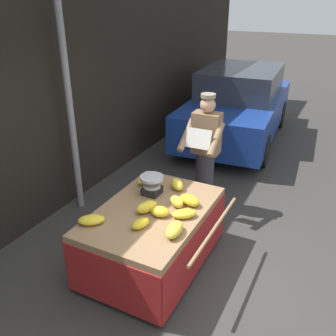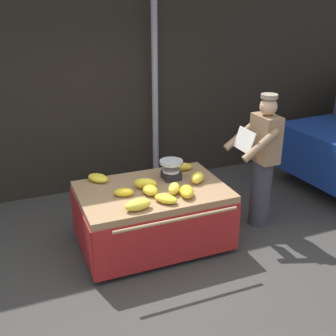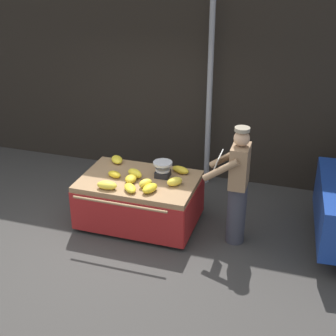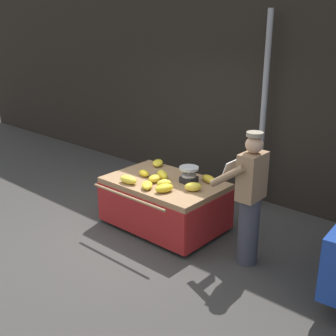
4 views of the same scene
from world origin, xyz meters
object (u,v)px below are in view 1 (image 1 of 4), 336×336
banana_bunch_4 (177,184)px  parked_car (238,105)px  banana_bunch_6 (160,211)px  banana_bunch_2 (147,179)px  weighing_scale (152,185)px  vendor_person (205,153)px  banana_cart (153,224)px  street_pole (70,106)px  banana_bunch_0 (147,207)px  banana_bunch_3 (190,200)px  banana_bunch_1 (141,223)px  banana_bunch_9 (174,230)px  banana_bunch_5 (91,220)px  banana_bunch_7 (177,202)px  banana_bunch_8 (184,214)px

banana_bunch_4 → parked_car: 3.96m
banana_bunch_6 → banana_bunch_2: bearing=40.4°
weighing_scale → vendor_person: vendor_person is taller
banana_bunch_6 → banana_cart: bearing=61.2°
weighing_scale → banana_bunch_2: bearing=42.5°
street_pole → vendor_person: street_pole is taller
street_pole → banana_bunch_0: street_pole is taller
banana_bunch_3 → parked_car: parked_car is taller
banana_bunch_1 → banana_bunch_9: bearing=-82.8°
banana_bunch_1 → banana_bunch_5: bearing=109.3°
banana_bunch_7 → banana_bunch_9: banana_bunch_7 is taller
banana_bunch_0 → banana_bunch_4: (0.63, -0.07, -0.00)m
banana_bunch_2 → banana_bunch_3: 0.73m
vendor_person → banana_bunch_1: bearing=-179.7°
banana_bunch_5 → parked_car: 5.02m
weighing_scale → street_pole: bearing=77.0°
street_pole → parked_car: (3.86, -1.20, -0.80)m
banana_bunch_4 → vendor_person: vendor_person is taller
banana_bunch_6 → banana_bunch_8: banana_bunch_6 is taller
banana_bunch_5 → banana_bunch_3: bearing=-42.8°
banana_bunch_5 → banana_bunch_7: bearing=-42.1°
banana_bunch_4 → banana_bunch_5: 1.18m
banana_bunch_4 → banana_bunch_8: (-0.54, -0.34, -0.02)m
street_pole → banana_bunch_0: 1.88m
banana_bunch_0 → banana_bunch_6: 0.16m
street_pole → banana_bunch_5: 1.82m
banana_bunch_1 → banana_bunch_8: size_ratio=0.82×
banana_bunch_4 → banana_bunch_8: bearing=-147.4°
banana_cart → vendor_person: 1.48m
banana_bunch_3 → banana_bunch_4: (0.27, 0.29, 0.01)m
banana_bunch_0 → banana_bunch_8: bearing=-77.9°
banana_bunch_4 → banana_bunch_7: size_ratio=1.14×
banana_bunch_3 → banana_bunch_5: size_ratio=0.96×
vendor_person → banana_bunch_5: bearing=166.3°
banana_bunch_2 → vendor_person: bearing=-24.7°
banana_bunch_8 → vendor_person: size_ratio=0.15×
banana_bunch_6 → banana_bunch_7: 0.27m
banana_bunch_6 → parked_car: bearing=6.6°
street_pole → banana_cart: bearing=-111.7°
banana_bunch_1 → banana_bunch_9: banana_bunch_9 is taller
banana_bunch_1 → banana_bunch_9: 0.37m
banana_bunch_5 → banana_bunch_9: (0.22, -0.85, 0.01)m
weighing_scale → banana_bunch_1: size_ratio=1.29×
banana_cart → banana_bunch_0: (-0.07, 0.03, 0.26)m
street_pole → parked_car: size_ratio=0.77×
banana_bunch_2 → parked_car: bearing=0.4°
banana_bunch_2 → banana_bunch_9: size_ratio=0.98×
banana_bunch_9 → vendor_person: bearing=12.0°
banana_bunch_4 → banana_bunch_7: (-0.37, -0.17, -0.00)m
street_pole → banana_bunch_1: 2.08m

